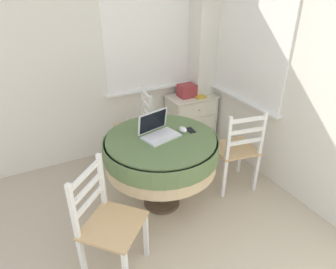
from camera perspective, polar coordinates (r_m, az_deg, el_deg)
corner_room_shell at (r=2.71m, az=7.54°, el=11.34°), size 4.19×5.14×2.55m
round_dining_table at (r=2.76m, az=-1.33°, el=-3.14°), size 1.06×1.06×0.76m
laptop at (r=2.70m, az=-1.90°, el=0.65°), size 0.37×0.31×0.22m
computer_mouse at (r=2.78m, az=2.86°, el=0.93°), size 0.06×0.10×0.05m
cell_phone at (r=2.82m, az=4.33°, el=0.84°), size 0.06×0.11×0.01m
dining_chair_near_back_window at (r=3.53m, az=-5.96°, el=1.09°), size 0.46×0.48×0.91m
dining_chair_near_right_window at (r=3.17m, az=12.94°, el=-2.93°), size 0.48×0.47×0.91m
dining_chair_camera_near at (r=2.32m, az=-11.40°, el=-16.28°), size 0.58×0.58×0.91m
corner_cabinet at (r=4.06m, az=4.35°, el=3.01°), size 0.62×0.41×0.65m
storage_box at (r=3.89m, az=3.59°, el=8.34°), size 0.21×0.18×0.16m
book_on_cabinet at (r=3.94m, az=5.55°, el=7.52°), size 0.13×0.26×0.02m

